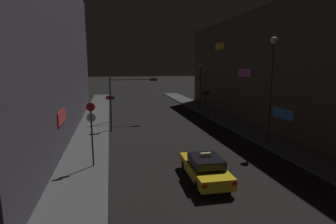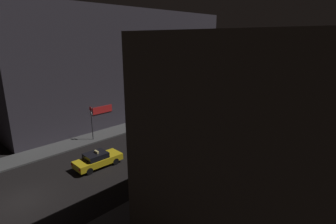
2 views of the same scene
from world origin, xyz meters
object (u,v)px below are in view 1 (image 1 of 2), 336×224
(traffic_light_overhead, at_px, (129,89))
(sign_pole_left, at_px, (92,129))
(street_lamp_far_block, at_px, (200,82))
(traffic_light_left_kerb, at_px, (111,105))
(taxi, at_px, (205,168))
(street_lamp_near_block, at_px, (272,70))
(traffic_light_right_kerb, at_px, (205,98))

(traffic_light_overhead, xyz_separation_m, sign_pole_left, (-3.26, -13.13, -1.18))
(traffic_light_overhead, relative_size, street_lamp_far_block, 0.81)
(traffic_light_left_kerb, xyz_separation_m, street_lamp_far_block, (12.34, 9.55, 1.43))
(taxi, height_order, traffic_light_overhead, traffic_light_overhead)
(sign_pole_left, xyz_separation_m, street_lamp_near_block, (13.55, 2.32, 3.40))
(traffic_light_right_kerb, bearing_deg, traffic_light_left_kerb, -158.01)
(taxi, distance_m, traffic_light_right_kerb, 18.31)
(traffic_light_overhead, height_order, traffic_light_left_kerb, traffic_light_overhead)
(street_lamp_near_block, bearing_deg, traffic_light_right_kerb, 95.25)
(taxi, bearing_deg, traffic_light_right_kerb, 69.69)
(taxi, distance_m, street_lamp_far_block, 23.49)
(taxi, xyz_separation_m, traffic_light_left_kerb, (-5.00, 12.53, 1.82))
(traffic_light_left_kerb, bearing_deg, street_lamp_near_block, -29.56)
(taxi, bearing_deg, traffic_light_left_kerb, 111.76)
(traffic_light_left_kerb, bearing_deg, taxi, -68.24)
(traffic_light_left_kerb, bearing_deg, traffic_light_right_kerb, 21.99)
(sign_pole_left, bearing_deg, traffic_light_right_kerb, 48.12)
(traffic_light_right_kerb, xyz_separation_m, street_lamp_near_block, (1.07, -11.61, 3.56))
(taxi, relative_size, traffic_light_right_kerb, 1.37)
(traffic_light_overhead, height_order, street_lamp_far_block, street_lamp_far_block)
(street_lamp_near_block, distance_m, street_lamp_far_block, 16.70)
(taxi, height_order, street_lamp_near_block, street_lamp_near_block)
(street_lamp_near_block, bearing_deg, traffic_light_left_kerb, 150.44)
(street_lamp_near_block, relative_size, street_lamp_far_block, 1.28)
(traffic_light_right_kerb, relative_size, street_lamp_far_block, 0.50)
(traffic_light_right_kerb, height_order, street_lamp_near_block, street_lamp_near_block)
(traffic_light_left_kerb, distance_m, traffic_light_right_kerb, 12.22)
(sign_pole_left, bearing_deg, street_lamp_near_block, 9.70)
(traffic_light_right_kerb, relative_size, street_lamp_near_block, 0.39)
(sign_pole_left, distance_m, street_lamp_near_block, 14.16)
(traffic_light_right_kerb, xyz_separation_m, sign_pole_left, (-12.48, -13.92, 0.16))
(traffic_light_right_kerb, xyz_separation_m, street_lamp_far_block, (1.01, 4.97, 1.61))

